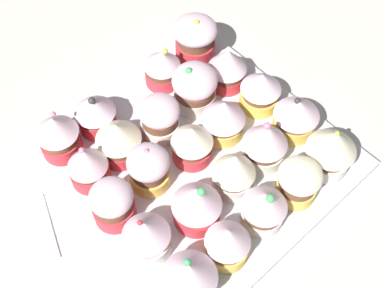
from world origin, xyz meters
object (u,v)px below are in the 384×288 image
(cupcake_9, at_px, (296,116))
(cupcake_17, at_px, (160,118))
(cupcake_20, at_px, (58,134))
(cupcake_7, at_px, (234,171))
(cupcake_6, at_px, (197,204))
(cupcake_16, at_px, (119,139))
(cupcake_8, at_px, (265,142))
(cupcake_0, at_px, (189,277))
(cupcake_14, at_px, (260,89))
(cupcake_1, at_px, (227,243))
(cupcake_13, at_px, (225,119))
(cupcake_19, at_px, (227,67))
(cupcake_5, at_px, (147,236))
(cupcake_21, at_px, (95,112))
(cupcake_23, at_px, (195,38))
(cupcake_4, at_px, (331,149))
(cupcake_11, at_px, (149,168))
(cupcake_10, at_px, (114,204))
(cupcake_12, at_px, (191,144))
(cupcake_15, at_px, (88,165))
(cupcake_2, at_px, (265,206))
(cupcake_18, at_px, (195,87))
(cupcake_3, at_px, (299,181))
(baking_tray, at_px, (192,158))
(napkin, at_px, (7,236))

(cupcake_9, xyz_separation_m, cupcake_17, (-0.14, 0.12, 0.00))
(cupcake_20, bearing_deg, cupcake_17, -30.42)
(cupcake_7, distance_m, cupcake_17, 0.13)
(cupcake_6, xyz_separation_m, cupcake_16, (-0.01, 0.14, -0.01))
(cupcake_8, bearing_deg, cupcake_0, -161.29)
(cupcake_14, bearing_deg, cupcake_1, -146.07)
(cupcake_6, bearing_deg, cupcake_13, 30.79)
(cupcake_19, bearing_deg, cupcake_5, -154.43)
(cupcake_21, bearing_deg, cupcake_23, 2.63)
(cupcake_4, relative_size, cupcake_11, 1.12)
(cupcake_16, xyz_separation_m, cupcake_17, (0.06, -0.01, 0.00))
(cupcake_10, bearing_deg, cupcake_12, 0.46)
(cupcake_12, bearing_deg, cupcake_5, -154.70)
(cupcake_9, bearing_deg, cupcake_17, 139.03)
(cupcake_4, relative_size, cupcake_21, 1.14)
(cupcake_7, xyz_separation_m, cupcake_11, (-0.08, 0.08, -0.00))
(cupcake_15, xyz_separation_m, cupcake_17, (0.12, -0.01, 0.00))
(cupcake_2, xyz_separation_m, cupcake_17, (-0.01, 0.19, 0.00))
(cupcake_7, relative_size, cupcake_9, 1.13)
(cupcake_6, distance_m, cupcake_18, 0.19)
(cupcake_6, relative_size, cupcake_11, 1.12)
(cupcake_9, bearing_deg, cupcake_8, -176.68)
(cupcake_2, distance_m, cupcake_17, 0.19)
(cupcake_0, distance_m, cupcake_7, 0.15)
(cupcake_3, bearing_deg, baking_tray, 113.76)
(cupcake_10, distance_m, cupcake_18, 0.21)
(cupcake_0, xyz_separation_m, cupcake_15, (0.00, 0.20, -0.00))
(cupcake_15, bearing_deg, cupcake_3, -47.57)
(cupcake_6, relative_size, cupcake_23, 1.10)
(cupcake_0, relative_size, cupcake_16, 1.19)
(baking_tray, height_order, cupcake_11, cupcake_11)
(baking_tray, xyz_separation_m, cupcake_13, (0.06, -0.00, 0.04))
(cupcake_12, bearing_deg, cupcake_11, 172.44)
(cupcake_8, bearing_deg, cupcake_7, -177.59)
(cupcake_6, distance_m, cupcake_14, 0.21)
(cupcake_23, bearing_deg, cupcake_20, -178.42)
(cupcake_21, bearing_deg, cupcake_11, -91.80)
(cupcake_0, distance_m, cupcake_8, 0.21)
(cupcake_1, distance_m, cupcake_7, 0.10)
(cupcake_9, bearing_deg, cupcake_19, 94.38)
(cupcake_11, distance_m, napkin, 0.20)
(cupcake_12, bearing_deg, cupcake_6, -128.63)
(cupcake_3, height_order, cupcake_5, cupcake_5)
(cupcake_9, height_order, cupcake_12, same)
(cupcake_0, bearing_deg, cupcake_9, 14.91)
(cupcake_3, xyz_separation_m, cupcake_10, (-0.19, 0.13, 0.00))
(cupcake_3, distance_m, cupcake_18, 0.20)
(cupcake_19, height_order, cupcake_21, same)
(cupcake_11, height_order, cupcake_23, cupcake_23)
(cupcake_5, bearing_deg, cupcake_12, 25.30)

